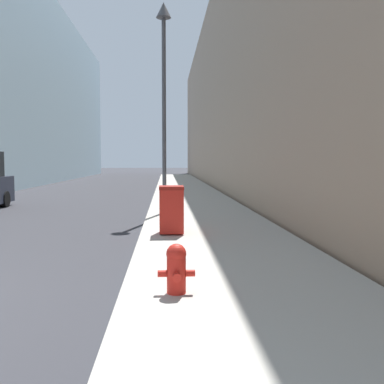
{
  "coord_description": "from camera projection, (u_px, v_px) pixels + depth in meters",
  "views": [
    {
      "loc": [
        4.65,
        -4.94,
        1.86
      ],
      "look_at": [
        5.99,
        17.02,
        0.23
      ],
      "focal_mm": 40.0,
      "sensor_mm": 36.0,
      "label": 1
    }
  ],
  "objects": [
    {
      "name": "sidewalk_right",
      "position": [
        188.0,
        194.0,
        23.04
      ],
      "size": [
        3.61,
        60.0,
        0.12
      ],
      "color": "#ADA89E",
      "rests_on": "ground"
    },
    {
      "name": "building_right_stone",
      "position": [
        291.0,
        95.0,
        31.0
      ],
      "size": [
        12.0,
        60.0,
        13.11
      ],
      "color": "#9E7F66",
      "rests_on": "ground"
    },
    {
      "name": "fire_hydrant",
      "position": [
        176.0,
        267.0,
        5.59
      ],
      "size": [
        0.49,
        0.38,
        0.66
      ],
      "color": "red",
      "rests_on": "sidewalk_right"
    },
    {
      "name": "trash_bin",
      "position": [
        171.0,
        209.0,
        10.14
      ],
      "size": [
        0.58,
        0.64,
        1.14
      ],
      "color": "red",
      "rests_on": "sidewalk_right"
    },
    {
      "name": "lamppost",
      "position": [
        164.0,
        72.0,
        13.88
      ],
      "size": [
        0.49,
        0.49,
        6.81
      ],
      "color": "#4C4C51",
      "rests_on": "sidewalk_right"
    }
  ]
}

